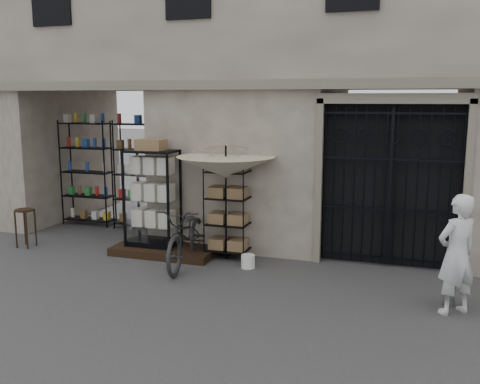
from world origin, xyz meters
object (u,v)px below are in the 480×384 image
(white_bucket, at_px, (248,261))
(bicycle, at_px, (187,265))
(wire_rack, at_px, (228,213))
(steel_bollard, at_px, (451,276))
(display_cabinet, at_px, (152,203))
(market_umbrella, at_px, (226,161))
(shopkeeper, at_px, (452,313))
(wooden_stool, at_px, (26,227))

(white_bucket, xyz_separation_m, bicycle, (-1.11, -0.17, -0.12))
(wire_rack, height_order, steel_bollard, wire_rack)
(display_cabinet, bearing_deg, market_umbrella, 15.06)
(display_cabinet, bearing_deg, shopkeeper, -0.17)
(display_cabinet, height_order, white_bucket, display_cabinet)
(display_cabinet, xyz_separation_m, wire_rack, (1.52, 0.13, -0.13))
(market_umbrella, bearing_deg, wooden_stool, -173.39)
(display_cabinet, xyz_separation_m, shopkeeper, (5.43, -1.40, -0.99))
(steel_bollard, bearing_deg, white_bucket, 167.15)
(wooden_stool, distance_m, shopkeeper, 8.15)
(shopkeeper, bearing_deg, steel_bollard, -121.07)
(display_cabinet, bearing_deg, wooden_stool, -155.87)
(bicycle, bearing_deg, wooden_stool, 171.38)
(market_umbrella, xyz_separation_m, steel_bollard, (3.88, -1.14, -1.41))
(display_cabinet, relative_size, steel_bollard, 2.27)
(wire_rack, bearing_deg, steel_bollard, -36.41)
(shopkeeper, bearing_deg, bicycle, -49.42)
(wire_rack, height_order, shopkeeper, wire_rack)
(wooden_stool, distance_m, steel_bollard, 8.08)
(white_bucket, xyz_separation_m, steel_bollard, (3.33, -0.76, 0.33))
(market_umbrella, distance_m, steel_bollard, 4.29)
(market_umbrella, bearing_deg, display_cabinet, -179.20)
(bicycle, bearing_deg, market_umbrella, 36.93)
(bicycle, distance_m, wooden_stool, 3.63)
(bicycle, xyz_separation_m, steel_bollard, (4.44, -0.59, 0.45))
(steel_bollard, relative_size, shopkeeper, 0.52)
(steel_bollard, xyz_separation_m, shopkeeper, (0.04, -0.28, -0.45))
(bicycle, height_order, shopkeeper, bicycle)
(steel_bollard, bearing_deg, wooden_stool, 175.36)
(bicycle, bearing_deg, white_bucket, 1.32)
(white_bucket, relative_size, wooden_stool, 0.31)
(steel_bollard, bearing_deg, display_cabinet, 168.32)
(bicycle, relative_size, steel_bollard, 2.38)
(white_bucket, relative_size, bicycle, 0.12)
(wire_rack, xyz_separation_m, market_umbrella, (-0.01, -0.10, 1.00))
(wire_rack, relative_size, market_umbrella, 0.68)
(display_cabinet, distance_m, wire_rack, 1.53)
(wire_rack, distance_m, steel_bollard, 4.09)
(white_bucket, bearing_deg, shopkeeper, -17.18)
(display_cabinet, relative_size, shopkeeper, 1.18)
(market_umbrella, relative_size, bicycle, 1.22)
(wire_rack, bearing_deg, market_umbrella, -112.14)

